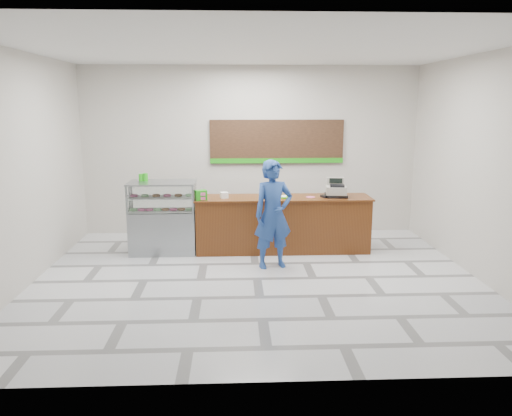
{
  "coord_description": "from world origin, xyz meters",
  "views": [
    {
      "loc": [
        -0.35,
        -7.5,
        2.72
      ],
      "look_at": [
        0.02,
        0.9,
        0.96
      ],
      "focal_mm": 35.0,
      "sensor_mm": 36.0,
      "label": 1
    }
  ],
  "objects_px": {
    "display_case": "(163,217)",
    "cash_register": "(336,190)",
    "serving_tray": "(278,196)",
    "customer": "(273,214)",
    "sales_counter": "(283,224)"
  },
  "relations": [
    {
      "from": "sales_counter",
      "to": "serving_tray",
      "type": "xyz_separation_m",
      "value": [
        -0.1,
        -0.01,
        0.52
      ]
    },
    {
      "from": "serving_tray",
      "to": "display_case",
      "type": "bearing_deg",
      "value": -169.61
    },
    {
      "from": "display_case",
      "to": "customer",
      "type": "xyz_separation_m",
      "value": [
        1.97,
        -0.95,
        0.24
      ]
    },
    {
      "from": "cash_register",
      "to": "serving_tray",
      "type": "distance_m",
      "value": 1.09
    },
    {
      "from": "customer",
      "to": "cash_register",
      "type": "bearing_deg",
      "value": 21.42
    },
    {
      "from": "display_case",
      "to": "cash_register",
      "type": "relative_size",
      "value": 3.05
    },
    {
      "from": "sales_counter",
      "to": "customer",
      "type": "xyz_separation_m",
      "value": [
        -0.25,
        -0.95,
        0.4
      ]
    },
    {
      "from": "sales_counter",
      "to": "customer",
      "type": "height_order",
      "value": "customer"
    },
    {
      "from": "display_case",
      "to": "serving_tray",
      "type": "xyz_separation_m",
      "value": [
        2.12,
        -0.01,
        0.36
      ]
    },
    {
      "from": "sales_counter",
      "to": "cash_register",
      "type": "distance_m",
      "value": 1.18
    },
    {
      "from": "serving_tray",
      "to": "customer",
      "type": "distance_m",
      "value": 0.96
    },
    {
      "from": "sales_counter",
      "to": "serving_tray",
      "type": "relative_size",
      "value": 7.37
    },
    {
      "from": "display_case",
      "to": "cash_register",
      "type": "height_order",
      "value": "cash_register"
    },
    {
      "from": "sales_counter",
      "to": "serving_tray",
      "type": "height_order",
      "value": "serving_tray"
    },
    {
      "from": "display_case",
      "to": "cash_register",
      "type": "distance_m",
      "value": 3.24
    }
  ]
}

